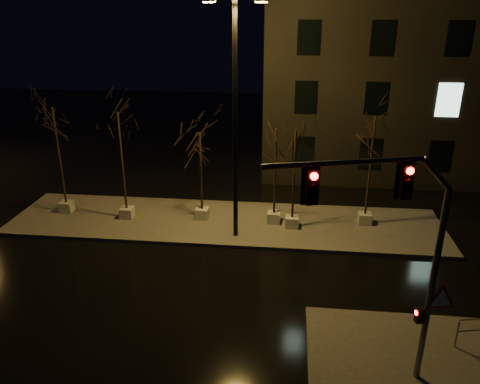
# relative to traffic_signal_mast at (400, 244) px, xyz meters

# --- Properties ---
(ground) EXTENTS (90.00, 90.00, 0.00)m
(ground) POSITION_rel_traffic_signal_mast_xyz_m (-6.12, 4.42, -4.69)
(ground) COLOR black
(ground) RESTS_ON ground
(median) EXTENTS (22.00, 5.00, 0.15)m
(median) POSITION_rel_traffic_signal_mast_xyz_m (-6.12, 10.42, -4.61)
(median) COLOR #4A4742
(median) RESTS_ON ground
(sidewalk_corner) EXTENTS (7.00, 5.00, 0.15)m
(sidewalk_corner) POSITION_rel_traffic_signal_mast_xyz_m (1.38, 0.92, -4.61)
(sidewalk_corner) COLOR #4A4742
(sidewalk_corner) RESTS_ON ground
(building) EXTENTS (25.00, 12.00, 15.00)m
(building) POSITION_rel_traffic_signal_mast_xyz_m (7.88, 22.42, 2.81)
(building) COLOR black
(building) RESTS_ON ground
(tree_0) EXTENTS (1.80, 1.80, 5.77)m
(tree_0) POSITION_rel_traffic_signal_mast_xyz_m (-14.72, 10.72, -0.16)
(tree_0) COLOR #AEADA2
(tree_0) RESTS_ON median
(tree_1) EXTENTS (1.80, 1.80, 5.71)m
(tree_1) POSITION_rel_traffic_signal_mast_xyz_m (-11.23, 10.29, -0.21)
(tree_1) COLOR #AEADA2
(tree_1) RESTS_ON median
(tree_2) EXTENTS (1.80, 1.80, 4.69)m
(tree_2) POSITION_rel_traffic_signal_mast_xyz_m (-7.32, 10.64, -0.98)
(tree_2) COLOR #AEADA2
(tree_2) RESTS_ON median
(tree_3) EXTENTS (1.80, 1.80, 5.02)m
(tree_3) POSITION_rel_traffic_signal_mast_xyz_m (-3.61, 10.55, -0.72)
(tree_3) COLOR #AEADA2
(tree_3) RESTS_ON median
(tree_4) EXTENTS (1.80, 1.80, 5.09)m
(tree_4) POSITION_rel_traffic_signal_mast_xyz_m (-2.69, 10.11, -0.68)
(tree_4) COLOR #AEADA2
(tree_4) RESTS_ON median
(tree_5) EXTENTS (1.80, 1.80, 5.65)m
(tree_5) POSITION_rel_traffic_signal_mast_xyz_m (0.98, 10.92, -0.25)
(tree_5) COLOR #AEADA2
(tree_5) RESTS_ON median
(traffic_signal_mast) EXTENTS (5.49, 1.53, 6.91)m
(traffic_signal_mast) POSITION_rel_traffic_signal_mast_xyz_m (0.00, 0.00, 0.00)
(traffic_signal_mast) COLOR slate
(traffic_signal_mast) RESTS_ON sidewalk_corner
(streetlight_main) EXTENTS (2.67, 0.43, 10.68)m
(streetlight_main) POSITION_rel_traffic_signal_mast_xyz_m (-5.37, 8.90, 1.63)
(streetlight_main) COLOR black
(streetlight_main) RESTS_ON median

